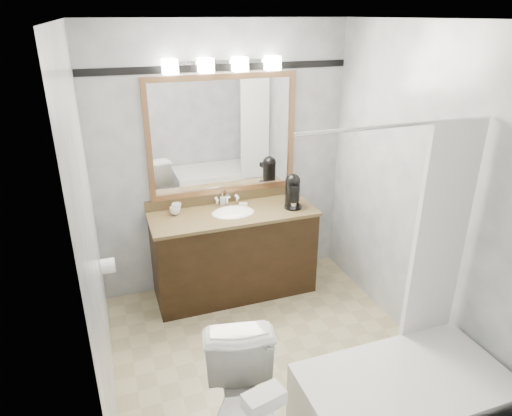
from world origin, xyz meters
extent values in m
cube|color=tan|center=(0.00, 0.00, -0.01)|extent=(2.40, 2.60, 0.01)
cube|color=white|center=(0.00, 0.00, 2.50)|extent=(2.40, 2.60, 0.01)
cube|color=silver|center=(0.00, 1.30, 1.25)|extent=(2.40, 0.01, 2.50)
cube|color=silver|center=(0.00, -1.30, 1.25)|extent=(2.40, 0.01, 2.50)
cube|color=silver|center=(-1.20, 0.00, 1.25)|extent=(0.01, 2.60, 2.50)
cube|color=silver|center=(1.20, 0.00, 1.25)|extent=(0.01, 2.60, 2.50)
cube|color=black|center=(0.00, 1.01, 0.41)|extent=(1.50, 0.55, 0.82)
cube|color=olive|center=(0.00, 1.01, 0.83)|extent=(1.53, 0.58, 0.03)
cube|color=olive|center=(0.00, 1.29, 0.90)|extent=(1.53, 0.03, 0.10)
ellipsoid|color=white|center=(0.00, 1.01, 0.82)|extent=(0.44, 0.34, 0.14)
cube|color=#986A44|center=(0.00, 1.28, 2.02)|extent=(1.40, 0.04, 0.05)
cube|color=#986A44|center=(0.00, 1.28, 0.97)|extent=(1.40, 0.04, 0.05)
cube|color=#986A44|center=(-0.68, 1.28, 1.50)|extent=(0.05, 0.04, 1.00)
cube|color=#986A44|center=(0.68, 1.28, 1.50)|extent=(0.05, 0.04, 1.00)
cube|color=white|center=(0.00, 1.29, 1.50)|extent=(1.30, 0.01, 1.00)
cube|color=silver|center=(0.00, 1.27, 2.15)|extent=(0.90, 0.05, 0.03)
cube|color=white|center=(-0.45, 1.22, 2.13)|extent=(0.12, 0.12, 0.12)
cube|color=white|center=(-0.15, 1.22, 2.13)|extent=(0.12, 0.12, 0.12)
cube|color=white|center=(0.15, 1.22, 2.13)|extent=(0.12, 0.12, 0.12)
cube|color=white|center=(0.45, 1.22, 2.13)|extent=(0.12, 0.12, 0.12)
cube|color=black|center=(0.00, 1.29, 2.10)|extent=(2.40, 0.01, 0.06)
cube|color=white|center=(0.53, -0.92, 0.23)|extent=(1.30, 0.72, 0.45)
cylinder|color=silver|center=(0.53, -0.54, 1.95)|extent=(1.30, 0.02, 0.02)
cube|color=white|center=(0.95, -0.55, 1.18)|extent=(0.40, 0.04, 1.55)
cylinder|color=white|center=(-1.14, 0.66, 0.70)|extent=(0.11, 0.12, 0.12)
cube|color=white|center=(-0.49, -1.12, 0.82)|extent=(0.22, 0.15, 0.08)
cylinder|color=black|center=(0.56, 0.93, 0.86)|extent=(0.16, 0.16, 0.02)
cylinder|color=black|center=(0.57, 0.98, 0.98)|extent=(0.14, 0.14, 0.24)
sphere|color=black|center=(0.57, 0.98, 1.10)|extent=(0.14, 0.14, 0.14)
cube|color=black|center=(0.56, 0.91, 1.05)|extent=(0.11, 0.11, 0.05)
cylinder|color=silver|center=(0.56, 0.91, 0.89)|extent=(0.05, 0.05, 0.05)
imported|color=white|center=(-0.51, 1.15, 0.89)|extent=(0.10, 0.10, 0.07)
imported|color=white|center=(-0.48, 1.20, 0.89)|extent=(0.11, 0.11, 0.08)
imported|color=white|center=(-0.04, 1.23, 0.90)|extent=(0.06, 0.06, 0.10)
cube|color=beige|center=(0.14, 1.13, 0.86)|extent=(0.09, 0.07, 0.02)
camera|label=1|loc=(-1.08, -2.66, 2.53)|focal=32.00mm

